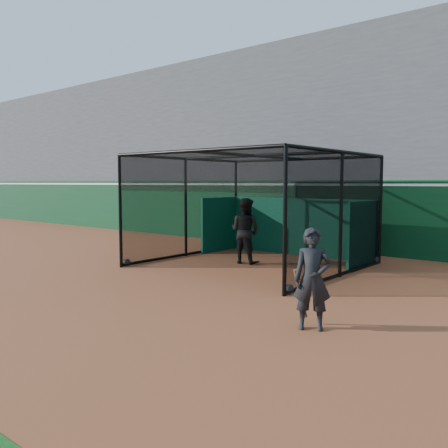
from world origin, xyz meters
The scene contains 6 objects.
ground centered at (0.00, 0.00, 0.00)m, with size 120.00×120.00×0.00m, color brown.
outfield_wall centered at (0.00, 8.50, 1.29)m, with size 50.00×0.50×2.50m.
grandstand centered at (0.00, 12.27, 4.48)m, with size 50.00×7.85×8.95m.
batting_cage centered at (0.02, 4.19, 1.59)m, with size 5.55×5.44×3.19m.
batter centered at (-0.39, 4.32, 0.98)m, with size 0.95×0.74×1.96m, color black.
on_deck_player centered at (4.33, -0.17, 0.84)m, with size 0.73×0.65×1.69m.
Camera 1 is at (8.05, -7.02, 2.42)m, focal length 38.00 mm.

